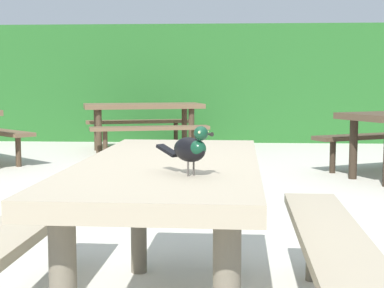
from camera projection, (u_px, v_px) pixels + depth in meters
The scene contains 4 objects.
hedge_wall at pixel (215, 84), 10.86m from camera, with size 28.00×1.21×2.08m, color #235B23.
picnic_table_foreground at pixel (170, 202), 2.56m from camera, with size 1.72×1.82×0.74m.
bird_grackle at pixel (191, 148), 2.11m from camera, with size 0.23×0.21×0.18m.
picnic_table_mid_left at pixel (143, 116), 9.04m from camera, with size 2.10×2.08×0.74m.
Camera 1 is at (0.24, -2.46, 1.08)m, focal length 54.78 mm.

